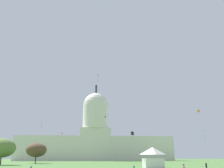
% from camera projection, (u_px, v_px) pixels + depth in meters
% --- Properties ---
extents(capitol_building, '(137.41, 23.24, 68.72)m').
position_uv_depth(capitol_building, '(95.00, 138.00, 222.39)').
color(capitol_building, silver).
rests_on(capitol_building, ground_plane).
extents(event_tent, '(6.07, 5.02, 6.07)m').
position_uv_depth(event_tent, '(153.00, 157.00, 74.57)').
color(event_tent, white).
rests_on(event_tent, ground_plane).
extents(tree_west_near, '(14.36, 14.26, 10.23)m').
position_uv_depth(tree_west_near, '(36.00, 150.00, 128.39)').
color(tree_west_near, brown).
rests_on(tree_west_near, ground_plane).
extents(tree_west_far, '(14.65, 14.29, 10.69)m').
position_uv_depth(tree_west_far, '(2.00, 148.00, 102.67)').
color(tree_west_far, '#4C3823').
rests_on(tree_west_far, ground_plane).
extents(person_teal_lawn_far_right, '(0.49, 0.49, 1.47)m').
position_uv_depth(person_teal_lawn_far_right, '(134.00, 168.00, 56.62)').
color(person_teal_lawn_far_right, '#1E757A').
rests_on(person_teal_lawn_far_right, ground_plane).
extents(person_white_near_tree_east, '(0.48, 0.48, 1.62)m').
position_uv_depth(person_white_near_tree_east, '(164.00, 164.00, 89.38)').
color(person_white_near_tree_east, silver).
rests_on(person_white_near_tree_east, ground_plane).
extents(person_purple_edge_west, '(0.56, 0.56, 1.65)m').
position_uv_depth(person_purple_edge_west, '(184.00, 167.00, 62.88)').
color(person_purple_edge_west, '#703D93').
rests_on(person_purple_edge_west, ground_plane).
extents(person_black_front_right, '(0.53, 0.53, 1.63)m').
position_uv_depth(person_black_front_right, '(206.00, 166.00, 73.90)').
color(person_black_front_right, black).
rests_on(person_black_front_right, ground_plane).
extents(person_grey_mid_left, '(0.46, 0.46, 1.62)m').
position_uv_depth(person_grey_mid_left, '(161.00, 165.00, 82.20)').
color(person_grey_mid_left, gray).
rests_on(person_grey_mid_left, ground_plane).
extents(kite_yellow_mid, '(1.07, 1.57, 3.19)m').
position_uv_depth(kite_yellow_mid, '(152.00, 112.00, 126.11)').
color(kite_yellow_mid, yellow).
extents(kite_blue_high, '(1.70, 1.84, 4.41)m').
position_uv_depth(kite_blue_high, '(99.00, 76.00, 163.28)').
color(kite_blue_high, blue).
extents(kite_red_mid, '(0.85, 0.87, 3.14)m').
position_uv_depth(kite_red_mid, '(62.00, 133.00, 190.36)').
color(kite_red_mid, red).
extents(kite_magenta_mid, '(0.38, 1.11, 3.80)m').
position_uv_depth(kite_magenta_mid, '(42.00, 123.00, 117.21)').
color(kite_magenta_mid, '#D1339E').
extents(kite_green_low, '(1.41, 1.41, 3.42)m').
position_uv_depth(kite_green_low, '(203.00, 132.00, 85.47)').
color(kite_green_low, green).
extents(kite_cyan_high, '(0.33, 0.59, 3.67)m').
position_uv_depth(kite_cyan_high, '(119.00, 100.00, 149.53)').
color(kite_cyan_high, '#33BCDB').
extents(kite_lime_mid, '(1.53, 1.78, 3.58)m').
position_uv_depth(kite_lime_mid, '(55.00, 109.00, 140.18)').
color(kite_lime_mid, '#8CD133').
extents(kite_white_mid, '(1.49, 0.84, 3.84)m').
position_uv_depth(kite_white_mid, '(53.00, 134.00, 181.07)').
color(kite_white_mid, white).
extents(kite_violet_mid, '(0.73, 0.15, 1.28)m').
position_uv_depth(kite_violet_mid, '(105.00, 117.00, 148.27)').
color(kite_violet_mid, purple).
extents(kite_black_low, '(1.60, 1.59, 3.29)m').
position_uv_depth(kite_black_low, '(132.00, 133.00, 109.62)').
color(kite_black_low, black).
extents(kite_orange_mid, '(1.09, 1.07, 0.98)m').
position_uv_depth(kite_orange_mid, '(198.00, 111.00, 100.21)').
color(kite_orange_mid, orange).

